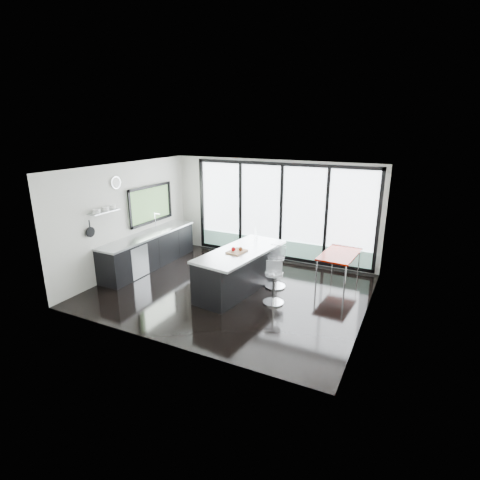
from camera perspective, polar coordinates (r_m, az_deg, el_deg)
The scene contains 11 objects.
floor at distance 8.81m, azimuth -1.47°, elevation -7.60°, with size 6.00×5.00×0.00m, color black.
ceiling at distance 8.05m, azimuth -1.62°, elevation 10.82°, with size 6.00×5.00×0.00m, color white.
wall_back at distance 10.43m, azimuth 6.17°, elevation 3.64°, with size 6.00×0.09×2.80m.
wall_front at distance 6.34m, azimuth -12.22°, elevation -4.38°, with size 6.00×0.00×2.80m, color beige.
wall_left at distance 10.18m, azimuth -15.80°, elevation 4.44°, with size 0.26×5.00×2.80m.
wall_right at distance 7.46m, azimuth 19.28°, elevation -1.69°, with size 0.00×5.00×2.80m, color beige.
counter_cabinets at distance 10.37m, azimuth -13.61°, elevation -1.47°, with size 0.69×3.24×1.36m.
island at distance 8.60m, azimuth -0.31°, elevation -4.55°, with size 1.34×2.55×1.29m.
bar_stool_near at distance 8.07m, azimuth 5.14°, elevation -7.28°, with size 0.45×0.45×0.71m, color silver.
bar_stool_far at distance 8.85m, azimuth 5.42°, elevation -4.84°, with size 0.48×0.48×0.77m, color silver.
red_table at distance 9.44m, azimuth 14.78°, elevation -4.07°, with size 0.77×1.35×0.72m, color #710900.
Camera 1 is at (3.77, -7.06, 3.68)m, focal length 28.00 mm.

